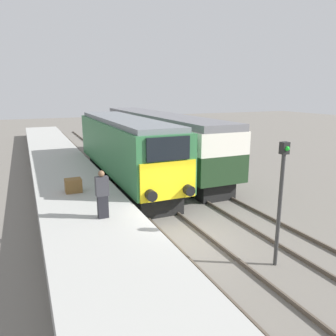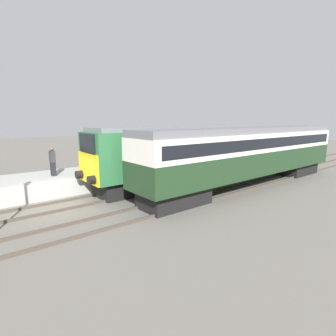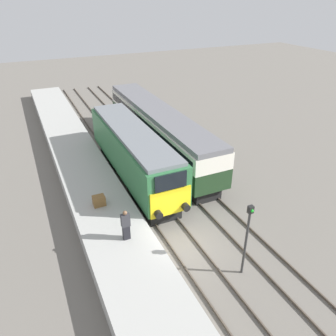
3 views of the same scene
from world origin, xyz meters
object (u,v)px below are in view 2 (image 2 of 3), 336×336
luggage_crate (104,164)px  passenger_carriage (251,151)px  locomotive (177,153)px  person_on_platform (53,162)px

luggage_crate → passenger_carriage: bearing=45.8°
locomotive → person_on_platform: (-2.96, -7.20, -0.27)m
person_on_platform → luggage_crate: (-0.52, 3.51, -0.55)m
passenger_carriage → luggage_crate: passenger_carriage is taller
person_on_platform → passenger_carriage: bearing=59.0°
locomotive → luggage_crate: bearing=-133.3°
person_on_platform → luggage_crate: 3.59m
passenger_carriage → luggage_crate: 9.91m
passenger_carriage → person_on_platform: 12.34m
passenger_carriage → person_on_platform: passenger_carriage is taller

